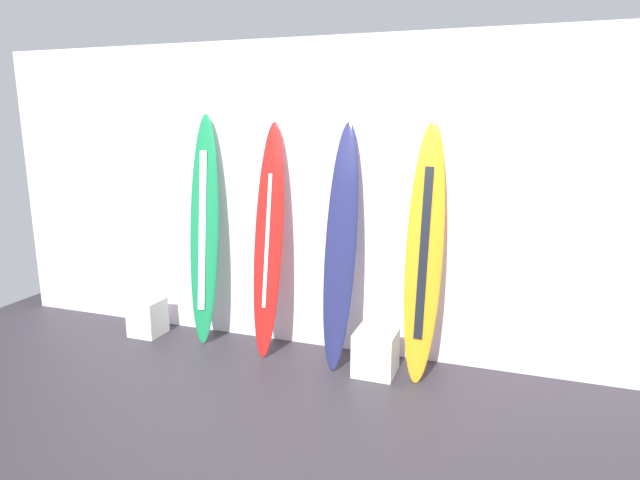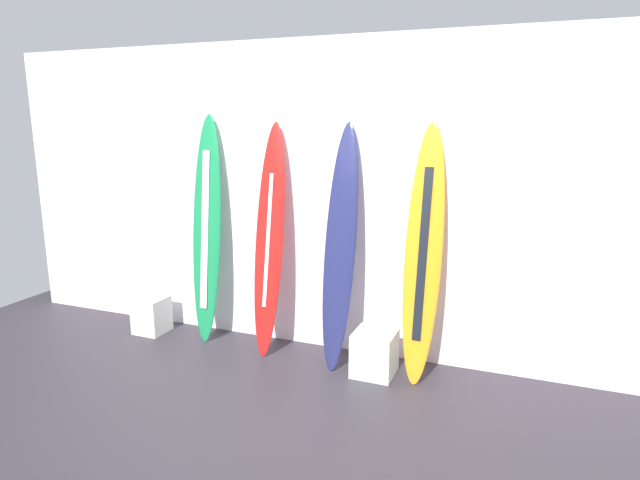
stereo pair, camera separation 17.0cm
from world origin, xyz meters
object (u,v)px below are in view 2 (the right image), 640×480
object	(u,v)px
surfboard_emerald	(207,230)
surfboard_crimson	(269,242)
surfboard_sunset	(423,256)
surfboard_navy	(340,247)
display_block_center	(374,353)
display_block_left	(152,315)

from	to	relation	value
surfboard_emerald	surfboard_crimson	bearing A→B (deg)	-3.96
surfboard_emerald	surfboard_sunset	world-z (taller)	surfboard_emerald
surfboard_navy	display_block_center	size ratio (longest dim) A/B	5.62
surfboard_emerald	display_block_left	distance (m)	1.11
surfboard_crimson	surfboard_navy	world-z (taller)	surfboard_navy
surfboard_emerald	surfboard_crimson	distance (m)	0.69
surfboard_sunset	surfboard_navy	bearing A→B (deg)	-179.90
surfboard_navy	surfboard_sunset	distance (m)	0.71
surfboard_crimson	display_block_center	world-z (taller)	surfboard_crimson
surfboard_sunset	display_block_center	distance (m)	0.93
surfboard_sunset	display_block_left	bearing A→B (deg)	-179.23
display_block_left	display_block_center	distance (m)	2.35
display_block_center	surfboard_emerald	bearing A→B (deg)	174.00
surfboard_emerald	surfboard_navy	bearing A→B (deg)	-2.65
surfboard_crimson	display_block_left	xyz separation A→B (m)	(-1.32, -0.05, -0.85)
surfboard_crimson	display_block_left	world-z (taller)	surfboard_crimson
surfboard_navy	surfboard_sunset	xyz separation A→B (m)	(0.71, 0.00, -0.01)
surfboard_sunset	display_block_left	size ratio (longest dim) A/B	5.82
surfboard_navy	display_block_left	distance (m)	2.18
surfboard_navy	display_block_center	bearing A→B (deg)	-18.37
surfboard_navy	display_block_left	world-z (taller)	surfboard_navy
surfboard_navy	display_block_left	bearing A→B (deg)	-178.99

